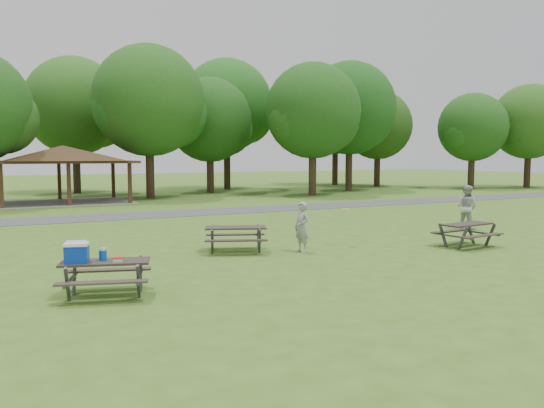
{
  "coord_description": "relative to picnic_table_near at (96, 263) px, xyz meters",
  "views": [
    {
      "loc": [
        -8.01,
        -13.21,
        3.06
      ],
      "look_at": [
        1.0,
        4.0,
        1.3
      ],
      "focal_mm": 35.0,
      "sensor_mm": 36.0,
      "label": 1
    }
  ],
  "objects": [
    {
      "name": "picnic_table_near",
      "position": [
        0.0,
        0.0,
        0.0
      ],
      "size": [
        2.23,
        1.99,
        1.3
      ],
      "color": "#2A241F",
      "rests_on": "ground"
    },
    {
      "name": "asphalt_path",
      "position": [
        6.14,
        15.43,
        -0.74
      ],
      "size": [
        120.0,
        3.2,
        0.02
      ],
      "primitive_type": "cube",
      "color": "#424244",
      "rests_on": "ground"
    },
    {
      "name": "tree_deep_b",
      "position": [
        4.24,
        34.46,
        6.14
      ],
      "size": [
        8.4,
        8.0,
        11.13
      ],
      "color": "black",
      "rests_on": "ground"
    },
    {
      "name": "tree_flank_right",
      "position": [
        44.23,
        22.46,
        5.41
      ],
      "size": [
        7.56,
        7.2,
        9.97
      ],
      "color": "black",
      "rests_on": "ground"
    },
    {
      "name": "tree_deep_c",
      "position": [
        17.25,
        33.46,
        6.7
      ],
      "size": [
        8.82,
        8.4,
        11.9
      ],
      "color": "black",
      "rests_on": "ground"
    },
    {
      "name": "frisbee_in_flight",
      "position": [
        8.66,
        2.89,
        0.51
      ],
      "size": [
        0.3,
        0.3,
        0.02
      ],
      "color": "yellow",
      "rests_on": "ground"
    },
    {
      "name": "tree_row_h",
      "position": [
        26.25,
        26.96,
        6.28
      ],
      "size": [
        8.61,
        8.2,
        11.37
      ],
      "color": "#322116",
      "rests_on": "ground"
    },
    {
      "name": "tree_row_f",
      "position": [
        14.23,
        29.96,
        5.09
      ],
      "size": [
        7.35,
        7.0,
        9.55
      ],
      "color": "#322016",
      "rests_on": "ground"
    },
    {
      "name": "tree_row_j",
      "position": [
        38.22,
        23.96,
        4.81
      ],
      "size": [
        6.72,
        6.4,
        8.96
      ],
      "color": "black",
      "rests_on": "ground"
    },
    {
      "name": "ground",
      "position": [
        6.14,
        1.43,
        -0.75
      ],
      "size": [
        160.0,
        160.0,
        0.0
      ],
      "primitive_type": "plane",
      "color": "#3C631C",
      "rests_on": "ground"
    },
    {
      "name": "frisbee_thrower",
      "position": [
        6.72,
        2.58,
        0.06
      ],
      "size": [
        0.47,
        0.64,
        1.61
      ],
      "primitive_type": "imported",
      "rotation": [
        0.0,
        0.0,
        -1.41
      ],
      "color": "#949496",
      "rests_on": "ground"
    },
    {
      "name": "pavilion",
      "position": [
        2.14,
        25.43,
        2.32
      ],
      "size": [
        8.6,
        7.01,
        3.76
      ],
      "color": "#3B2515",
      "rests_on": "ground"
    },
    {
      "name": "picnic_table_middle",
      "position": [
        4.88,
        3.62,
        -0.13
      ],
      "size": [
        2.38,
        2.17,
        0.84
      ],
      "color": "#2D2620",
      "rests_on": "ground"
    },
    {
      "name": "tree_row_g",
      "position": [
        20.24,
        23.46,
        5.58
      ],
      "size": [
        7.77,
        7.4,
        10.25
      ],
      "color": "#302215",
      "rests_on": "ground"
    },
    {
      "name": "tree_row_e",
      "position": [
        8.24,
        26.46,
        6.04
      ],
      "size": [
        8.4,
        8.0,
        11.02
      ],
      "color": "black",
      "rests_on": "ground"
    },
    {
      "name": "picnic_table_far",
      "position": [
        12.22,
        0.9,
        -0.14
      ],
      "size": [
        2.01,
        1.68,
        0.82
      ],
      "color": "#2B231F",
      "rests_on": "ground"
    },
    {
      "name": "tree_row_i",
      "position": [
        32.23,
        30.46,
        5.16
      ],
      "size": [
        7.14,
        6.8,
        9.52
      ],
      "color": "black",
      "rests_on": "ground"
    },
    {
      "name": "tree_deep_d",
      "position": [
        30.24,
        34.96,
        6.28
      ],
      "size": [
        8.4,
        8.0,
        11.27
      ],
      "color": "black",
      "rests_on": "ground"
    },
    {
      "name": "frisbee_catcher",
      "position": [
        15.58,
        3.98,
        0.18
      ],
      "size": [
        0.93,
        1.06,
        1.86
      ],
      "primitive_type": "imported",
      "rotation": [
        0.0,
        0.0,
        1.86
      ],
      "color": "#ADADB0",
      "rests_on": "ground"
    }
  ]
}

